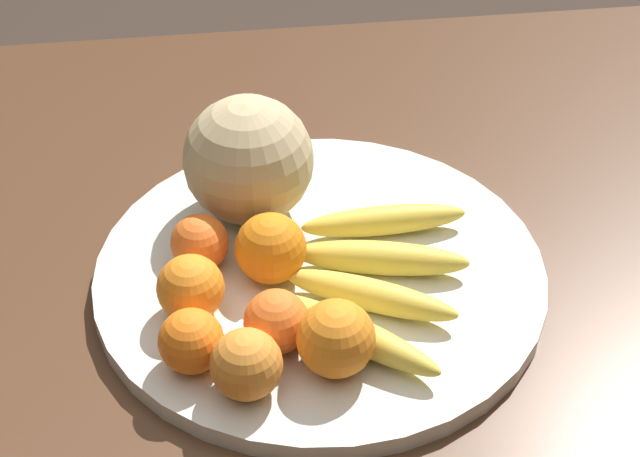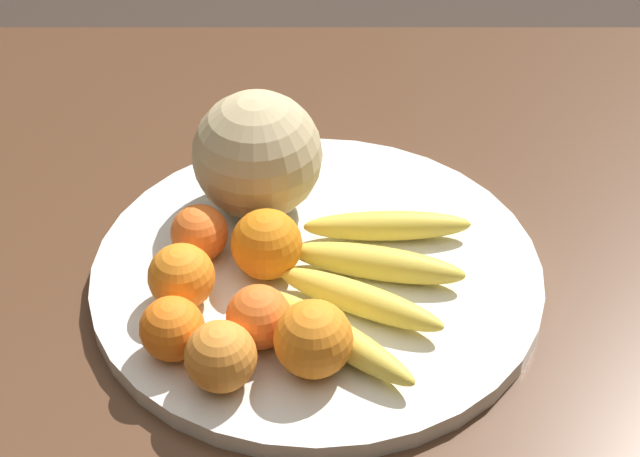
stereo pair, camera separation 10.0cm
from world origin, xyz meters
name	(u,v)px [view 2 (the right image)]	position (x,y,z in m)	size (l,w,h in m)	color
kitchen_table	(302,326)	(0.00, 0.00, 0.67)	(1.38, 0.93, 0.77)	#4C301E
fruit_bowl	(320,275)	(0.02, -0.04, 0.78)	(0.44, 0.44, 0.02)	silver
melon	(261,155)	(-0.04, 0.05, 0.86)	(0.13, 0.13, 0.13)	tan
banana_bunch	(367,280)	(0.06, -0.08, 0.81)	(0.21, 0.23, 0.03)	#473819
orange_front_left	(175,328)	(-0.11, -0.16, 0.82)	(0.06, 0.06, 0.06)	orange
orange_front_right	(262,317)	(-0.03, -0.14, 0.82)	(0.06, 0.06, 0.06)	orange
orange_mid_center	(203,233)	(-0.09, -0.02, 0.82)	(0.06, 0.06, 0.06)	orange
orange_back_left	(316,339)	(0.02, -0.17, 0.82)	(0.07, 0.07, 0.07)	orange
orange_back_right	(185,276)	(-0.10, -0.09, 0.82)	(0.06, 0.06, 0.06)	orange
orange_top_small	(224,356)	(-0.06, -0.19, 0.82)	(0.06, 0.06, 0.06)	orange
orange_side_extra	(270,244)	(-0.03, -0.05, 0.82)	(0.07, 0.07, 0.07)	orange
produce_tag	(224,330)	(-0.07, -0.13, 0.79)	(0.08, 0.07, 0.00)	white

